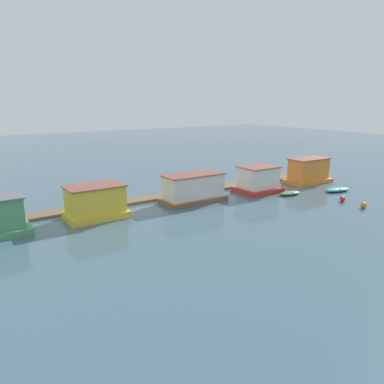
# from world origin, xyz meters

# --- Properties ---
(ground_plane) EXTENTS (200.00, 200.00, 0.00)m
(ground_plane) POSITION_xyz_m (0.00, 0.00, 0.00)
(ground_plane) COLOR #426070
(dock_walkway) EXTENTS (51.00, 2.10, 0.30)m
(dock_walkway) POSITION_xyz_m (0.00, 3.35, 0.15)
(dock_walkway) COLOR brown
(dock_walkway) RESTS_ON ground_plane
(houseboat_yellow) EXTENTS (5.57, 3.63, 3.17)m
(houseboat_yellow) POSITION_xyz_m (-10.10, 0.15, 1.52)
(houseboat_yellow) COLOR gold
(houseboat_yellow) RESTS_ON ground_plane
(houseboat_brown) EXTENTS (7.13, 3.38, 3.09)m
(houseboat_brown) POSITION_xyz_m (0.86, -0.00, 1.48)
(houseboat_brown) COLOR brown
(houseboat_brown) RESTS_ON ground_plane
(houseboat_red) EXTENTS (5.06, 4.12, 3.13)m
(houseboat_red) POSITION_xyz_m (9.93, -0.51, 1.45)
(houseboat_red) COLOR red
(houseboat_red) RESTS_ON ground_plane
(houseboat_orange) EXTENTS (6.36, 3.58, 3.30)m
(houseboat_orange) POSITION_xyz_m (19.35, -0.30, 1.55)
(houseboat_orange) COLOR orange
(houseboat_orange) RESTS_ON ground_plane
(dinghy_green) EXTENTS (2.94, 1.56, 0.45)m
(dinghy_green) POSITION_xyz_m (11.94, -3.83, 0.22)
(dinghy_green) COLOR #47844C
(dinghy_green) RESTS_ON ground_plane
(dinghy_teal) EXTENTS (3.72, 1.93, 0.47)m
(dinghy_teal) POSITION_xyz_m (18.06, -5.87, 0.24)
(dinghy_teal) COLOR teal
(dinghy_teal) RESTS_ON ground_plane
(buoy_red) EXTENTS (0.61, 0.61, 0.61)m
(buoy_red) POSITION_xyz_m (14.47, -9.10, 0.31)
(buoy_red) COLOR red
(buoy_red) RESTS_ON ground_plane
(buoy_orange) EXTENTS (0.62, 0.62, 0.62)m
(buoy_orange) POSITION_xyz_m (14.06, -11.87, 0.31)
(buoy_orange) COLOR orange
(buoy_orange) RESTS_ON ground_plane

